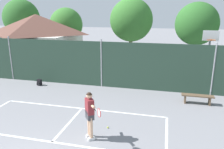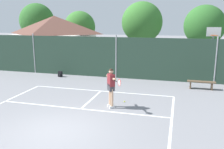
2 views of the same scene
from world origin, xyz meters
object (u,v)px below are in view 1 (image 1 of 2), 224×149
Objects in this scene: tennis_ball at (108,127)px; courtside_bench at (197,97)px; tennis_player at (90,112)px; backpack_black at (39,82)px; basketball_hoop at (209,51)px.

courtside_bench reaches higher than tennis_ball.
backpack_black is (-5.27, 5.17, -0.92)m from tennis_player.
tennis_ball is at bearing 64.19° from tennis_player.
tennis_ball is at bearing -126.40° from basketball_hoop.
tennis_ball is (-4.64, -6.29, -2.28)m from basketball_hoop.
basketball_hoop is at bearing 53.60° from tennis_ball.
backpack_black is at bearing -168.96° from basketball_hoop.
tennis_player is (-5.07, -7.18, -1.20)m from basketball_hoop.
basketball_hoop is 10.75m from backpack_black.
backpack_black is at bearing 143.19° from tennis_ball.
courtside_bench is (9.57, -0.74, 0.17)m from backpack_black.
tennis_player is 1.47m from tennis_ball.
courtside_bench is (-0.77, -2.75, -1.95)m from basketball_hoop.
courtside_bench is at bearing 42.43° from tennis_ball.
tennis_player is 1.16× the size of courtside_bench.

